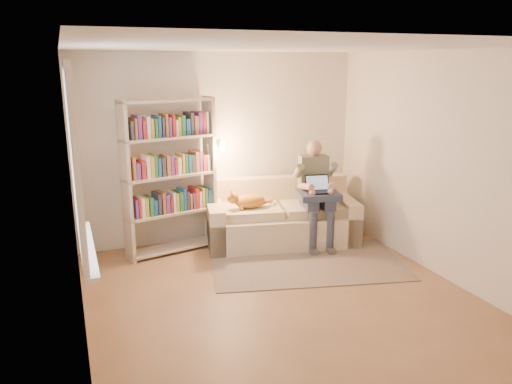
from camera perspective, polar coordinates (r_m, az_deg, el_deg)
name	(u,v)px	position (r m, az deg, el deg)	size (l,w,h in m)	color
floor	(286,303)	(5.41, 3.40, -12.50)	(4.50, 4.50, 0.00)	brown
ceiling	(290,47)	(4.81, 3.88, 16.22)	(4.00, 4.50, 0.02)	white
wall_left	(74,203)	(4.52, -20.09, -1.22)	(0.02, 4.50, 2.60)	silver
wall_right	(448,168)	(6.05, 21.12, 2.56)	(0.02, 4.50, 2.60)	silver
wall_back	(220,148)	(7.02, -4.10, 5.06)	(4.00, 0.02, 2.60)	silver
wall_front	(448,268)	(3.15, 21.13, -8.10)	(4.00, 0.02, 2.60)	silver
window	(79,189)	(4.70, -19.60, 0.35)	(0.12, 1.52, 1.69)	white
sofa	(280,220)	(7.01, 2.82, -3.22)	(2.19, 1.32, 0.87)	beige
person	(316,187)	(6.83, 6.83, 0.56)	(0.50, 0.68, 1.44)	slate
cat	(247,201)	(6.70, -1.04, -1.03)	(0.65, 0.30, 0.23)	orange
blanket	(317,195)	(6.73, 7.01, -0.34)	(0.54, 0.44, 0.09)	#2B354C
laptop	(317,188)	(6.71, 7.01, 0.49)	(0.37, 0.34, 0.27)	black
bookshelf	(170,169)	(6.53, -9.82, 2.58)	(1.39, 0.55, 2.04)	beige
rug	(307,263)	(6.39, 5.82, -8.06)	(2.38, 1.41, 0.01)	#82705E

